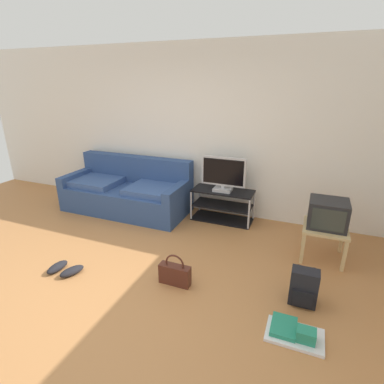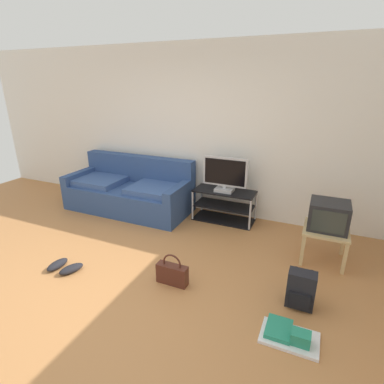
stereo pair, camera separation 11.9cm
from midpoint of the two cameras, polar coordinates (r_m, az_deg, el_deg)
The scene contains 11 objects.
ground_plane at distance 3.54m, azimuth -15.29°, elevation -17.45°, with size 9.00×9.80×0.02m, color #B27542.
wall_back at distance 5.02m, azimuth 0.29°, elevation 11.49°, with size 9.00×0.10×2.70m, color silver.
couch at distance 5.32m, azimuth -12.73°, elevation 0.02°, with size 2.13×0.93×0.88m.
tv_stand at distance 4.83m, azimuth 5.12°, elevation -2.51°, with size 0.96×0.42×0.50m.
flat_tv at distance 4.64m, azimuth 5.23°, elevation 3.32°, with size 0.69×0.22×0.54m.
side_table at distance 4.07m, azimuth 23.13°, elevation -6.92°, with size 0.52×0.52×0.43m.
crt_tv at distance 3.99m, azimuth 23.59°, elevation -3.78°, with size 0.45×0.41×0.34m.
backpack at distance 3.30m, azimuth 19.42°, elevation -16.73°, with size 0.26×0.23×0.38m.
handbag at distance 3.43m, azimuth -4.30°, elevation -15.20°, with size 0.35×0.11×0.37m.
sneakers_pair at distance 3.95m, azimuth -23.85°, elevation -13.24°, with size 0.40×0.31×0.09m.
floor_tray at distance 3.02m, azimuth 17.64°, elevation -24.11°, with size 0.49×0.32×0.14m.
Camera 1 is at (1.77, -2.19, 2.11)m, focal length 28.12 mm.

